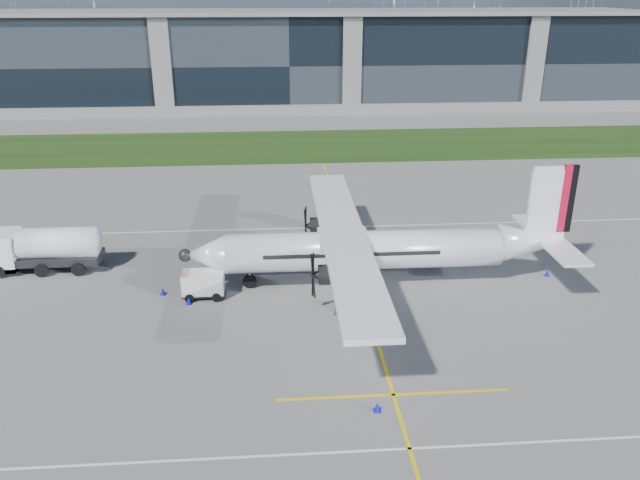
% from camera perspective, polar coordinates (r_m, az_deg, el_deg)
% --- Properties ---
extents(ground, '(400.00, 400.00, 0.00)m').
position_cam_1_polar(ground, '(74.65, -2.04, 7.17)').
color(ground, slate).
rests_on(ground, ground).
extents(grass_strip, '(400.00, 18.00, 0.04)m').
position_cam_1_polar(grass_strip, '(82.40, -2.27, 8.62)').
color(grass_strip, '#19330D').
rests_on(grass_strip, ground).
extents(terminal_building, '(120.00, 20.00, 15.00)m').
position_cam_1_polar(terminal_building, '(112.72, -2.96, 16.13)').
color(terminal_building, black).
rests_on(terminal_building, ground).
extents(tree_line, '(400.00, 6.00, 6.00)m').
position_cam_1_polar(tree_line, '(172.86, -3.46, 16.72)').
color(tree_line, black).
rests_on(tree_line, ground).
extents(pylon_east, '(9.00, 4.60, 30.00)m').
position_cam_1_polar(pylon_east, '(202.12, 22.84, 19.35)').
color(pylon_east, gray).
rests_on(pylon_east, ground).
extents(yellow_taxiway_centerline, '(0.20, 70.00, 0.01)m').
position_cam_1_polar(yellow_taxiway_centerline, '(46.62, 3.15, -2.30)').
color(yellow_taxiway_centerline, yellow).
rests_on(yellow_taxiway_centerline, ground).
extents(turboprop_aircraft, '(26.64, 27.63, 8.29)m').
position_cam_1_polar(turboprop_aircraft, '(42.31, 5.46, 1.08)').
color(turboprop_aircraft, white).
rests_on(turboprop_aircraft, ground).
extents(fuel_tanker_truck, '(8.56, 2.78, 3.21)m').
position_cam_1_polar(fuel_tanker_truck, '(49.70, -24.67, -0.80)').
color(fuel_tanker_truck, white).
rests_on(fuel_tanker_truck, ground).
extents(baggage_tug, '(2.93, 1.76, 1.76)m').
position_cam_1_polar(baggage_tug, '(42.33, -10.60, -4.02)').
color(baggage_tug, silver).
rests_on(baggage_tug, ground).
extents(ground_crew_person, '(0.79, 0.97, 2.11)m').
position_cam_1_polar(ground_crew_person, '(42.15, -12.32, -4.02)').
color(ground_crew_person, '#F25907').
rests_on(ground_crew_person, ground).
extents(safety_cone_nose_stbd, '(0.36, 0.36, 0.50)m').
position_cam_1_polar(safety_cone_nose_stbd, '(44.32, -10.32, -3.67)').
color(safety_cone_nose_stbd, '#0B0EC4').
rests_on(safety_cone_nose_stbd, ground).
extents(safety_cone_nose_port, '(0.36, 0.36, 0.50)m').
position_cam_1_polar(safety_cone_nose_port, '(41.81, -11.90, -5.44)').
color(safety_cone_nose_port, '#0B0EC4').
rests_on(safety_cone_nose_port, ground).
extents(safety_cone_portwing, '(0.36, 0.36, 0.50)m').
position_cam_1_polar(safety_cone_portwing, '(31.64, 5.25, -14.94)').
color(safety_cone_portwing, '#0B0EC4').
rests_on(safety_cone_portwing, ground).
extents(safety_cone_fwd, '(0.36, 0.36, 0.50)m').
position_cam_1_polar(safety_cone_fwd, '(43.45, -14.17, -4.55)').
color(safety_cone_fwd, '#0B0EC4').
rests_on(safety_cone_fwd, ground).
extents(safety_cone_stbdwing, '(0.36, 0.36, 0.50)m').
position_cam_1_polar(safety_cone_stbdwing, '(56.67, 0.33, 2.53)').
color(safety_cone_stbdwing, '#0B0EC4').
rests_on(safety_cone_stbdwing, ground).
extents(safety_cone_tail, '(0.36, 0.36, 0.50)m').
position_cam_1_polar(safety_cone_tail, '(47.66, 20.07, -2.82)').
color(safety_cone_tail, '#0B0EC4').
rests_on(safety_cone_tail, ground).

